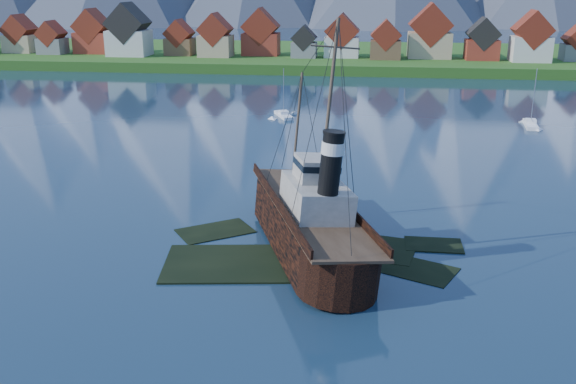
# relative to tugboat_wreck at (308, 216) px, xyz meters

# --- Properties ---
(ground) EXTENTS (1400.00, 1400.00, 0.00)m
(ground) POSITION_rel_tugboat_wreck_xyz_m (-1.70, -3.79, -3.13)
(ground) COLOR #162C40
(ground) RESTS_ON ground
(shoal) EXTENTS (31.71, 21.24, 1.14)m
(shoal) POSITION_rel_tugboat_wreck_xyz_m (0.08, -1.63, -3.48)
(shoal) COLOR black
(shoal) RESTS_ON ground
(shore_bank) EXTENTS (600.00, 80.00, 3.20)m
(shore_bank) POSITION_rel_tugboat_wreck_xyz_m (-1.70, 166.21, -3.13)
(shore_bank) COLOR #244F16
(shore_bank) RESTS_ON ground
(seawall) EXTENTS (600.00, 2.50, 2.00)m
(seawall) POSITION_rel_tugboat_wreck_xyz_m (-1.70, 128.21, -3.13)
(seawall) COLOR #3F3D38
(seawall) RESTS_ON ground
(town) EXTENTS (250.96, 16.69, 17.30)m
(town) POSITION_rel_tugboat_wreck_xyz_m (-34.82, 148.40, 5.85)
(town) COLOR maroon
(town) RESTS_ON ground
(tugboat_wreck) EXTENTS (7.32, 31.55, 25.00)m
(tugboat_wreck) POSITION_rel_tugboat_wreck_xyz_m (0.00, 0.00, 0.00)
(tugboat_wreck) COLOR black
(tugboat_wreck) RESTS_ON ground
(sailboat_c) EXTENTS (5.06, 8.19, 10.38)m
(sailboat_c) POSITION_rel_tugboat_wreck_xyz_m (-11.53, 66.32, -2.90)
(sailboat_c) COLOR white
(sailboat_c) RESTS_ON ground
(sailboat_d) EXTENTS (3.03, 8.63, 11.52)m
(sailboat_d) POSITION_rel_tugboat_wreck_xyz_m (36.97, 63.31, -2.87)
(sailboat_d) COLOR white
(sailboat_d) RESTS_ON ground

